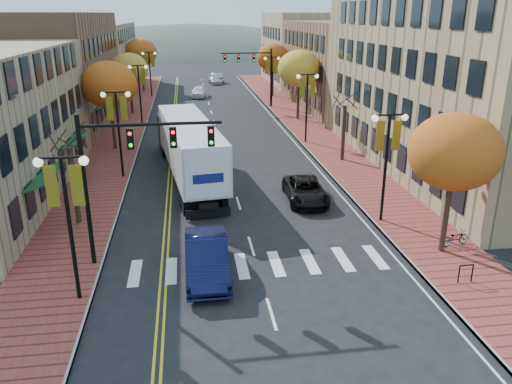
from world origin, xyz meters
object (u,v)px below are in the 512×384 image
object	(u,v)px
semi_truck	(187,143)
bicycle	(455,238)
black_suv	(305,190)
navy_sedan	(207,257)

from	to	relation	value
semi_truck	bicycle	bearing A→B (deg)	-52.98
semi_truck	black_suv	bearing A→B (deg)	-46.39
black_suv	bicycle	world-z (taller)	black_suv
semi_truck	black_suv	world-z (taller)	semi_truck
semi_truck	black_suv	distance (m)	9.29
semi_truck	bicycle	size ratio (longest dim) A/B	11.20
bicycle	navy_sedan	bearing A→B (deg)	82.48
semi_truck	navy_sedan	bearing A→B (deg)	-94.73
black_suv	bicycle	size ratio (longest dim) A/B	3.25
navy_sedan	semi_truck	bearing A→B (deg)	92.63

